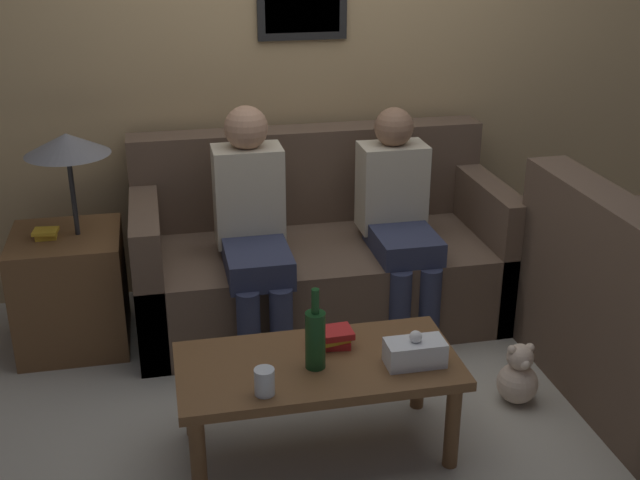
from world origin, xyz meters
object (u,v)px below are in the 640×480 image
object	(u,v)px
couch_main	(319,256)
drinking_glass	(264,382)
wine_bottle	(315,338)
teddy_bear	(518,377)
coffee_table	(318,374)
person_right	(398,213)
person_left	(253,222)

from	to	relation	value
couch_main	drinking_glass	world-z (taller)	couch_main
wine_bottle	couch_main	bearing A→B (deg)	77.50
drinking_glass	teddy_bear	world-z (taller)	drinking_glass
wine_bottle	drinking_glass	distance (m)	0.27
coffee_table	drinking_glass	bearing A→B (deg)	-142.74
couch_main	person_right	world-z (taller)	person_right
teddy_bear	couch_main	bearing A→B (deg)	123.18
person_right	drinking_glass	bearing A→B (deg)	-126.05
wine_bottle	person_right	world-z (taller)	person_right
person_right	person_left	bearing A→B (deg)	-177.44
wine_bottle	person_left	size ratio (longest dim) A/B	0.28
couch_main	person_left	bearing A→B (deg)	-149.20
person_left	person_right	bearing A→B (deg)	2.56
coffee_table	drinking_glass	distance (m)	0.32
person_left	drinking_glass	bearing A→B (deg)	-95.60
drinking_glass	person_left	size ratio (longest dim) A/B	0.09
coffee_table	person_right	bearing A→B (deg)	58.05
drinking_glass	person_right	distance (m)	1.48
coffee_table	person_left	bearing A→B (deg)	97.16
drinking_glass	person_right	bearing A→B (deg)	53.95
couch_main	teddy_bear	xyz separation A→B (m)	(0.68, -1.05, -0.20)
couch_main	person_left	size ratio (longest dim) A/B	1.63
couch_main	person_left	distance (m)	0.54
person_left	teddy_bear	size ratio (longest dim) A/B	4.09
coffee_table	person_right	size ratio (longest dim) A/B	0.98
coffee_table	wine_bottle	distance (m)	0.19
teddy_bear	wine_bottle	bearing A→B (deg)	-168.82
wine_bottle	person_right	size ratio (longest dim) A/B	0.29
coffee_table	couch_main	bearing A→B (deg)	77.93
coffee_table	drinking_glass	size ratio (longest dim) A/B	10.80
couch_main	person_left	xyz separation A→B (m)	(-0.38, -0.23, 0.32)
drinking_glass	person_left	world-z (taller)	person_left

